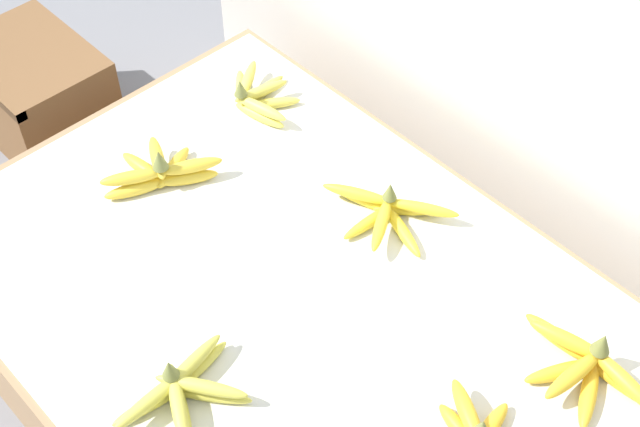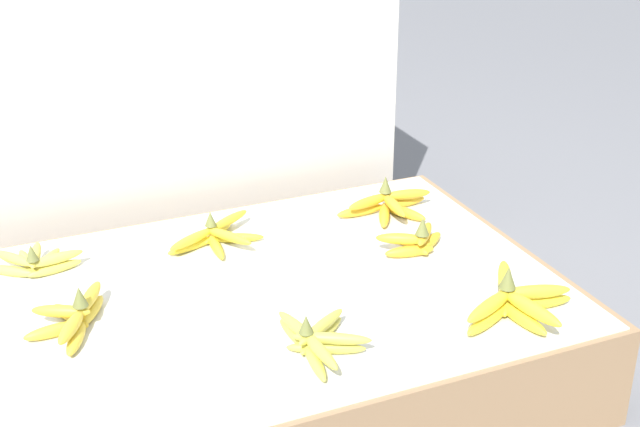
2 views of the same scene
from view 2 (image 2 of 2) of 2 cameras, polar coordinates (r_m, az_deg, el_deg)
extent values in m
plane|color=slate|center=(2.04, -3.66, -10.73)|extent=(10.00, 10.00, 0.00)
cube|color=#997551|center=(1.97, -3.76, -8.00)|extent=(1.29, 0.88, 0.23)
cube|color=silver|center=(1.91, -3.85, -5.04)|extent=(1.25, 0.86, 0.00)
cube|color=beige|center=(2.49, -13.05, 6.09)|extent=(1.49, 0.43, 0.82)
ellipsoid|color=gold|center=(1.67, -0.41, -9.25)|extent=(0.04, 0.15, 0.02)
ellipsoid|color=gold|center=(1.70, 0.39, -8.61)|extent=(0.15, 0.09, 0.02)
ellipsoid|color=gold|center=(1.74, 0.10, -7.82)|extent=(0.14, 0.11, 0.02)
ellipsoid|color=gold|center=(1.73, -1.37, -7.97)|extent=(0.04, 0.15, 0.02)
ellipsoid|color=gold|center=(1.66, -0.10, -8.64)|extent=(0.03, 0.15, 0.02)
ellipsoid|color=gold|center=(1.69, 0.76, -8.00)|extent=(0.14, 0.09, 0.02)
ellipsoid|color=gold|center=(1.72, 0.09, -7.25)|extent=(0.14, 0.10, 0.02)
ellipsoid|color=gold|center=(1.71, -1.33, -7.43)|extent=(0.05, 0.15, 0.02)
cone|color=olive|center=(1.67, -0.74, -7.05)|extent=(0.03, 0.03, 0.04)
ellipsoid|color=yellow|center=(1.82, 10.79, -6.61)|extent=(0.15, 0.09, 0.03)
ellipsoid|color=yellow|center=(1.84, 12.64, -6.42)|extent=(0.05, 0.16, 0.03)
ellipsoid|color=yellow|center=(1.89, 13.63, -5.56)|extent=(0.16, 0.06, 0.03)
ellipsoid|color=yellow|center=(1.90, 11.81, -5.23)|extent=(0.12, 0.14, 0.03)
ellipsoid|color=yellow|center=(1.80, 10.82, -5.83)|extent=(0.16, 0.09, 0.03)
ellipsoid|color=yellow|center=(1.81, 13.37, -5.94)|extent=(0.06, 0.16, 0.03)
ellipsoid|color=yellow|center=(1.87, 13.48, -4.91)|extent=(0.16, 0.07, 0.03)
ellipsoid|color=yellow|center=(1.90, 11.76, -4.14)|extent=(0.11, 0.15, 0.03)
cone|color=olive|center=(1.83, 11.95, -4.03)|extent=(0.04, 0.04, 0.05)
ellipsoid|color=gold|center=(1.87, -14.42, -6.05)|extent=(0.08, 0.12, 0.03)
ellipsoid|color=gold|center=(1.87, -15.65, -6.31)|extent=(0.07, 0.12, 0.03)
ellipsoid|color=gold|center=(1.83, -16.65, -7.19)|extent=(0.12, 0.04, 0.03)
ellipsoid|color=gold|center=(1.79, -15.33, -7.71)|extent=(0.07, 0.12, 0.03)
ellipsoid|color=gold|center=(1.87, -14.48, -5.17)|extent=(0.08, 0.12, 0.03)
ellipsoid|color=gold|center=(1.83, -16.25, -6.02)|extent=(0.12, 0.08, 0.03)
ellipsoid|color=gold|center=(1.78, -15.64, -7.01)|extent=(0.08, 0.12, 0.03)
cone|color=olive|center=(1.80, -15.14, -5.16)|extent=(0.03, 0.03, 0.04)
ellipsoid|color=gold|center=(2.10, 7.00, -1.86)|extent=(0.11, 0.09, 0.03)
ellipsoid|color=gold|center=(2.09, 5.89, -1.97)|extent=(0.05, 0.12, 0.03)
ellipsoid|color=gold|center=(2.05, 5.75, -2.43)|extent=(0.12, 0.05, 0.03)
ellipsoid|color=gold|center=(2.08, 6.70, -1.30)|extent=(0.10, 0.11, 0.03)
ellipsoid|color=gold|center=(2.05, 5.22, -1.62)|extent=(0.12, 0.08, 0.03)
cone|color=olive|center=(2.03, 6.58, -0.80)|extent=(0.03, 0.03, 0.04)
ellipsoid|color=#DBCC4C|center=(2.06, -16.61, -3.38)|extent=(0.12, 0.05, 0.02)
ellipsoid|color=#DBCC4C|center=(2.10, -17.06, -2.93)|extent=(0.09, 0.12, 0.02)
ellipsoid|color=#DBCC4C|center=(2.11, -18.24, -2.95)|extent=(0.04, 0.12, 0.02)
ellipsoid|color=#DBCC4C|center=(2.08, -19.14, -3.50)|extent=(0.11, 0.09, 0.02)
ellipsoid|color=#DBCC4C|center=(2.05, -16.52, -2.77)|extent=(0.12, 0.05, 0.02)
ellipsoid|color=#DBCC4C|center=(2.08, -17.76, -2.55)|extent=(0.05, 0.12, 0.02)
ellipsoid|color=#DBCC4C|center=(2.08, -19.05, -2.72)|extent=(0.09, 0.11, 0.02)
cone|color=olive|center=(2.02, -17.99, -2.39)|extent=(0.03, 0.03, 0.04)
ellipsoid|color=yellow|center=(2.10, -8.15, -2.01)|extent=(0.14, 0.06, 0.02)
ellipsoid|color=yellow|center=(2.08, -6.69, -2.08)|extent=(0.03, 0.14, 0.02)
ellipsoid|color=yellow|center=(2.12, -5.46, -1.56)|extent=(0.14, 0.07, 0.02)
ellipsoid|color=yellow|center=(2.15, -6.45, -1.14)|extent=(0.11, 0.11, 0.02)
ellipsoid|color=yellow|center=(2.07, -8.19, -1.62)|extent=(0.13, 0.08, 0.02)
ellipsoid|color=yellow|center=(2.08, -5.81, -1.44)|extent=(0.09, 0.13, 0.02)
ellipsoid|color=yellow|center=(2.15, -5.89, -0.45)|extent=(0.13, 0.09, 0.02)
cone|color=olive|center=(2.10, -7.03, -0.32)|extent=(0.03, 0.03, 0.04)
ellipsoid|color=gold|center=(2.25, 2.62, 0.18)|extent=(0.13, 0.03, 0.03)
ellipsoid|color=gold|center=(2.22, 4.14, -0.11)|extent=(0.09, 0.13, 0.03)
ellipsoid|color=gold|center=(2.25, 5.37, 0.09)|extent=(0.08, 0.13, 0.03)
ellipsoid|color=gold|center=(2.30, 5.27, 0.71)|extent=(0.13, 0.03, 0.03)
ellipsoid|color=gold|center=(2.23, 3.20, 0.77)|extent=(0.14, 0.06, 0.03)
ellipsoid|color=gold|center=(2.22, 4.76, 0.51)|extent=(0.04, 0.13, 0.03)
ellipsoid|color=gold|center=(2.28, 5.49, 1.21)|extent=(0.14, 0.05, 0.03)
cone|color=olive|center=(2.25, 4.21, 1.88)|extent=(0.03, 0.03, 0.04)
camera|label=1|loc=(1.60, 33.05, 32.40)|focal=50.00mm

